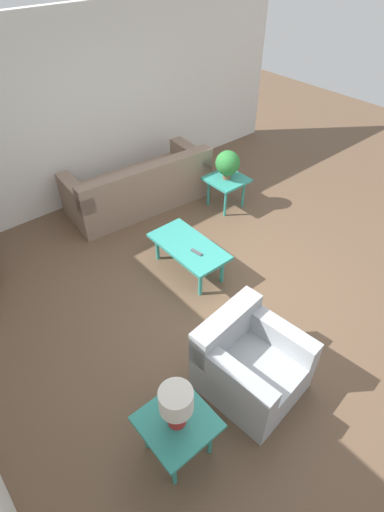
{
  "coord_description": "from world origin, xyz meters",
  "views": [
    {
      "loc": [
        -2.33,
        2.62,
        3.55
      ],
      "look_at": [
        0.31,
        0.39,
        0.55
      ],
      "focal_mm": 28.0,
      "sensor_mm": 36.0,
      "label": 1
    }
  ],
  "objects_px": {
    "table_lamp": "(176,404)",
    "side_table_lamp": "(177,425)",
    "sofa": "(140,188)",
    "side_table_plant": "(226,182)",
    "potted_plant": "(228,163)",
    "armchair": "(248,363)",
    "coffee_table": "(189,248)"
  },
  "relations": [
    {
      "from": "side_table_lamp",
      "to": "potted_plant",
      "type": "distance_m",
      "value": 3.86
    },
    {
      "from": "side_table_lamp",
      "to": "table_lamp",
      "type": "bearing_deg",
      "value": 71.57
    },
    {
      "from": "coffee_table",
      "to": "potted_plant",
      "type": "height_order",
      "value": "potted_plant"
    },
    {
      "from": "coffee_table",
      "to": "table_lamp",
      "type": "height_order",
      "value": "table_lamp"
    },
    {
      "from": "coffee_table",
      "to": "potted_plant",
      "type": "distance_m",
      "value": 1.64
    },
    {
      "from": "coffee_table",
      "to": "side_table_plant",
      "type": "relative_size",
      "value": 1.86
    },
    {
      "from": "table_lamp",
      "to": "side_table_lamp",
      "type": "bearing_deg",
      "value": -108.43
    },
    {
      "from": "armchair",
      "to": "side_table_plant",
      "type": "bearing_deg",
      "value": 43.75
    },
    {
      "from": "side_table_lamp",
      "to": "armchair",
      "type": "bearing_deg",
      "value": -85.27
    },
    {
      "from": "sofa",
      "to": "side_table_lamp",
      "type": "height_order",
      "value": "sofa"
    },
    {
      "from": "side_table_plant",
      "to": "table_lamp",
      "type": "relative_size",
      "value": 1.32
    },
    {
      "from": "side_table_plant",
      "to": "armchair",
      "type": "bearing_deg",
      "value": 140.04
    },
    {
      "from": "sofa",
      "to": "side_table_plant",
      "type": "height_order",
      "value": "sofa"
    },
    {
      "from": "sofa",
      "to": "armchair",
      "type": "relative_size",
      "value": 2.35
    },
    {
      "from": "sofa",
      "to": "side_table_plant",
      "type": "distance_m",
      "value": 1.34
    },
    {
      "from": "side_table_plant",
      "to": "table_lamp",
      "type": "xyz_separation_m",
      "value": [
        -2.48,
        2.93,
        0.34
      ]
    },
    {
      "from": "side_table_plant",
      "to": "table_lamp",
      "type": "bearing_deg",
      "value": 130.26
    },
    {
      "from": "armchair",
      "to": "side_table_lamp",
      "type": "distance_m",
      "value": 0.92
    },
    {
      "from": "sofa",
      "to": "table_lamp",
      "type": "height_order",
      "value": "table_lamp"
    },
    {
      "from": "coffee_table",
      "to": "table_lamp",
      "type": "distance_m",
      "value": 2.34
    },
    {
      "from": "potted_plant",
      "to": "armchair",
      "type": "bearing_deg",
      "value": 140.04
    },
    {
      "from": "armchair",
      "to": "side_table_lamp",
      "type": "height_order",
      "value": "armchair"
    },
    {
      "from": "coffee_table",
      "to": "table_lamp",
      "type": "relative_size",
      "value": 2.47
    },
    {
      "from": "side_table_plant",
      "to": "side_table_lamp",
      "type": "height_order",
      "value": "same"
    },
    {
      "from": "coffee_table",
      "to": "side_table_lamp",
      "type": "relative_size",
      "value": 1.86
    },
    {
      "from": "potted_plant",
      "to": "table_lamp",
      "type": "relative_size",
      "value": 1.03
    },
    {
      "from": "sofa",
      "to": "side_table_lamp",
      "type": "bearing_deg",
      "value": 64.66
    },
    {
      "from": "side_table_lamp",
      "to": "potted_plant",
      "type": "bearing_deg",
      "value": -49.74
    },
    {
      "from": "sofa",
      "to": "coffee_table",
      "type": "bearing_deg",
      "value": 81.09
    },
    {
      "from": "side_table_plant",
      "to": "potted_plant",
      "type": "relative_size",
      "value": 1.28
    },
    {
      "from": "sofa",
      "to": "side_table_lamp",
      "type": "relative_size",
      "value": 4.01
    },
    {
      "from": "table_lamp",
      "to": "sofa",
      "type": "bearing_deg",
      "value": -29.91
    }
  ]
}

